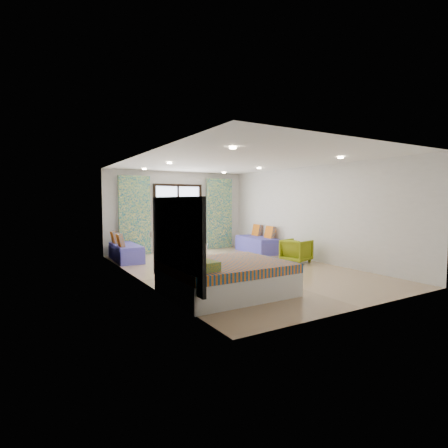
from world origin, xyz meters
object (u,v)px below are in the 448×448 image
bed (225,277)px  coffee_table (196,245)px  daybed_right (257,244)px  armchair (296,250)px  daybed_left (125,252)px

bed → coffee_table: 4.53m
daybed_right → armchair: bearing=-88.5°
bed → daybed_left: daybed_left is taller
bed → daybed_right: size_ratio=1.15×
bed → daybed_right: bearing=47.4°
daybed_left → daybed_right: (4.23, -0.60, 0.02)m
bed → daybed_left: (-0.64, 4.51, -0.06)m
bed → coffee_table: bearing=70.6°
daybed_right → armchair: 2.11m
bed → daybed_left: 4.55m
daybed_left → armchair: 4.87m
armchair → coffee_table: bearing=22.5°
daybed_right → armchair: (-0.19, -2.10, 0.08)m
bed → daybed_left: bearing=98.0°
bed → coffee_table: (1.51, 4.27, 0.03)m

